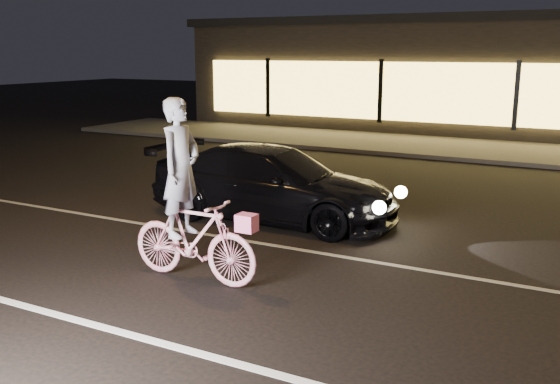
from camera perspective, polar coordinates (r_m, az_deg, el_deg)
The scene contains 7 objects.
ground at distance 7.45m, azimuth 3.93°, elevation -11.01°, with size 90.00×90.00×0.00m, color black.
lane_stripe_near at distance 6.24m, azimuth -1.97°, elevation -15.92°, with size 60.00×0.12×0.01m, color silver.
lane_stripe_far at distance 9.18m, azimuth 9.09°, elevation -6.41°, with size 60.00×0.10×0.01m, color gray.
sidewalk at distance 19.65m, azimuth 19.74°, elevation 3.49°, with size 30.00×4.00×0.12m, color #383533.
storefront at distance 25.36m, azimuth 22.19°, elevation 10.00°, with size 25.40×8.42×4.20m.
cyclist at distance 8.27m, azimuth -8.24°, elevation -2.32°, with size 1.93×0.66×2.43m.
sedan at distance 11.19m, azimuth -0.61°, elevation 0.76°, with size 4.60×1.97×1.32m.
Camera 1 is at (2.76, -6.23, 3.01)m, focal length 40.00 mm.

